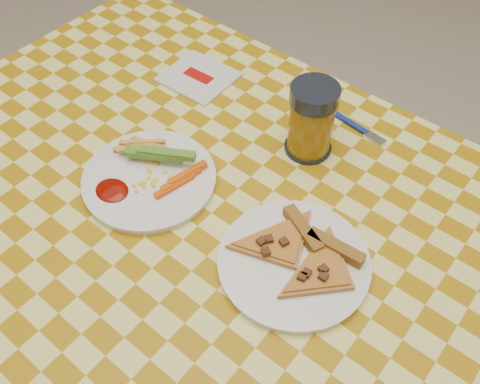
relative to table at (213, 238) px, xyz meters
The scene contains 9 objects.
ground 0.68m from the table, ahead, with size 8.00×8.00×0.00m, color beige.
table is the anchor object (origin of this frame).
plate_left 0.15m from the table, behind, with size 0.23×0.23×0.01m, color white.
plate_right 0.18m from the table, ahead, with size 0.23×0.23×0.01m, color white.
fries_veggies 0.17m from the table, behind, with size 0.19×0.17×0.04m.
pizza_slices 0.20m from the table, ahead, with size 0.23×0.21×0.02m.
drink_glass 0.27m from the table, 80.51° to the left, with size 0.09×0.09×0.14m.
napkin 0.37m from the table, 135.52° to the left, with size 0.15×0.14×0.01m.
fork 0.35m from the table, 76.36° to the left, with size 0.13×0.03×0.01m.
Camera 1 is at (0.39, -0.40, 1.47)m, focal length 40.00 mm.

